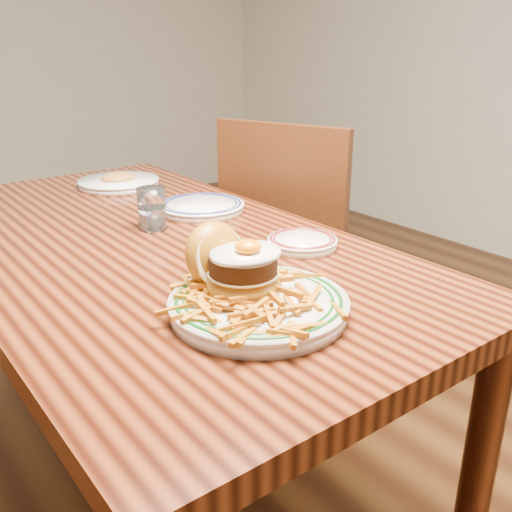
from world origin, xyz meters
TOP-DOWN VIEW (x-y plane):
  - floor at (0.00, 0.00)m, footprint 6.00×6.00m
  - table at (0.00, 0.00)m, footprint 0.85×1.60m
  - chair_right at (0.65, 0.17)m, footprint 0.59×0.59m
  - main_plate at (-0.03, -0.48)m, footprint 0.32×0.33m
  - side_plate at (0.26, -0.29)m, footprint 0.16×0.16m
  - rear_plate at (0.24, 0.11)m, footprint 0.24×0.24m
  - water_glass at (0.05, 0.05)m, footprint 0.07×0.07m
  - far_plate at (0.18, 0.52)m, footprint 0.26×0.26m

SIDE VIEW (x-z plane):
  - floor at x=0.00m, z-range 0.00..0.00m
  - chair_right at x=0.65m, z-range 0.03..1.00m
  - table at x=0.00m, z-range 0.29..1.04m
  - side_plate at x=0.26m, z-range 0.75..0.78m
  - rear_plate at x=0.24m, z-range 0.75..0.78m
  - far_plate at x=0.18m, z-range 0.74..0.79m
  - main_plate at x=-0.03m, z-range 0.72..0.87m
  - water_glass at x=0.05m, z-range 0.74..0.85m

